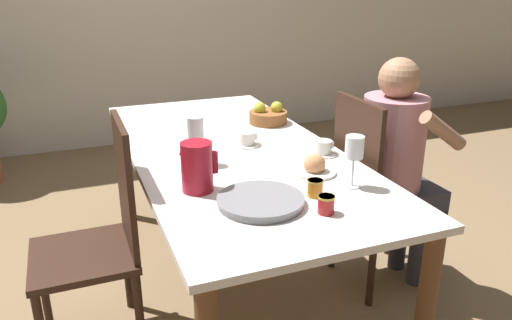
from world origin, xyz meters
name	(u,v)px	position (x,y,z in m)	size (l,w,h in m)	color
ground_plane	(235,281)	(0.00, 0.00, 0.00)	(20.00, 20.00, 0.00)	#7F6647
wall_back	(139,0)	(0.00, 2.55, 1.30)	(10.00, 0.06, 2.60)	beige
dining_table	(233,166)	(0.00, 0.00, 0.65)	(0.94, 2.02, 0.74)	silver
chair_person_side	(373,192)	(0.65, -0.24, 0.51)	(0.42, 0.42, 0.99)	#331E14
chair_opposite	(101,235)	(-0.65, -0.20, 0.51)	(0.42, 0.42, 0.99)	#331E14
person_seated	(397,157)	(0.74, -0.28, 0.69)	(0.39, 0.41, 1.17)	#33333D
red_pitcher	(197,167)	(-0.28, -0.41, 0.84)	(0.15, 0.12, 0.19)	#A31423
wine_glass_water	(195,129)	(-0.21, -0.12, 0.90)	(0.07, 0.07, 0.21)	white
wine_glass_juice	(354,150)	(0.29, -0.59, 0.89)	(0.07, 0.07, 0.21)	white
teacup_near_person	(323,148)	(0.36, -0.22, 0.77)	(0.14, 0.14, 0.07)	silver
teacup_across	(247,140)	(0.08, 0.03, 0.77)	(0.14, 0.14, 0.07)	silver
serving_tray	(261,201)	(-0.10, -0.62, 0.75)	(0.32, 0.32, 0.03)	gray
bread_plate	(314,167)	(0.22, -0.42, 0.77)	(0.18, 0.18, 0.09)	silver
jam_jar_amber	(326,204)	(0.08, -0.76, 0.78)	(0.06, 0.06, 0.07)	#A81E1E
jam_jar_red	(315,187)	(0.11, -0.62, 0.78)	(0.06, 0.06, 0.07)	#C67A1E
fruit_bowl	(268,116)	(0.33, 0.34, 0.78)	(0.21, 0.21, 0.12)	brown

